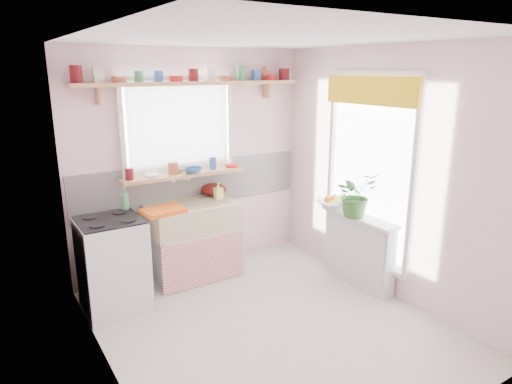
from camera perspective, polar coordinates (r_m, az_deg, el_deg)
room at (r=4.89m, az=2.59°, el=4.56°), size 3.20×3.20×3.20m
sink_unit at (r=5.13m, az=-7.85°, el=-5.98°), size 0.95×0.65×1.11m
cooker at (r=4.62m, az=-17.46°, el=-8.62°), size 0.58×0.58×0.93m
radiator_ledge at (r=5.07m, az=12.75°, el=-6.88°), size 0.22×0.95×0.78m
windowsill at (r=5.09m, az=-9.01°, el=2.15°), size 1.40×0.22×0.04m
pine_shelf at (r=5.01m, az=-7.82°, el=13.32°), size 2.52×0.24×0.04m
shelf_crockery at (r=5.01m, az=-8.04°, el=14.16°), size 2.47×0.11×0.12m
sill_crockery at (r=5.05m, az=-9.56°, el=2.89°), size 1.35×0.11×0.12m
dish_tray at (r=4.74m, az=-11.53°, el=-2.30°), size 0.44×0.35×0.04m
colander at (r=5.31m, az=-5.28°, el=0.34°), size 0.32×0.32×0.13m
jade_plant at (r=4.82m, az=12.38°, el=-0.30°), size 0.45×0.40×0.47m
fruit_bowl at (r=5.12m, az=9.51°, el=-1.54°), size 0.39×0.39×0.08m
herb_pot at (r=4.97m, az=11.06°, el=-1.38°), size 0.12×0.09×0.21m
soap_bottle_sink at (r=5.13m, az=-4.73°, el=0.17°), size 0.09×0.09×0.19m
sill_cup at (r=5.11m, az=-9.77°, el=2.93°), size 0.13×0.13×0.09m
sill_bowl at (r=5.06m, az=-7.83°, el=2.70°), size 0.21×0.21×0.06m
shelf_vase at (r=5.52m, az=1.08°, el=14.68°), size 0.16×0.16×0.17m
cooker_bottle at (r=4.69m, az=-16.12°, el=-0.80°), size 0.11×0.11×0.23m
fruit at (r=5.12m, az=9.54°, el=-0.85°), size 0.20×0.14×0.10m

